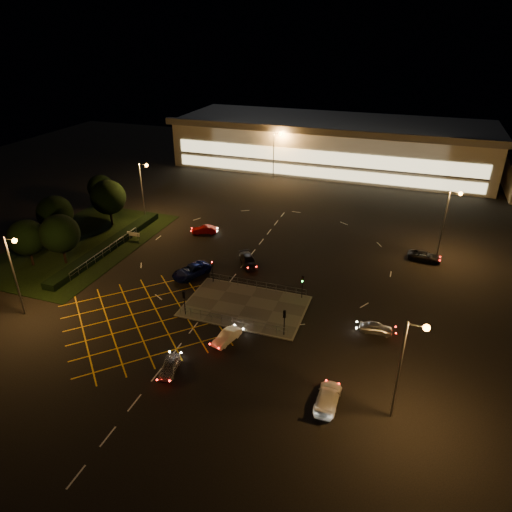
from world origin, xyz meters
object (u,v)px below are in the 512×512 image
(car_near_silver, at_px, (170,366))
(car_far_dkgrey, at_px, (248,260))
(car_circ_red, at_px, (204,230))
(car_east_grey, at_px, (425,256))
(signal_sw, at_px, (184,298))
(signal_se, at_px, (284,318))
(signal_ne, at_px, (302,282))
(car_right_silver, at_px, (376,328))
(car_queue_white, at_px, (227,337))
(car_approach_white, at_px, (328,398))
(car_left_blue, at_px, (191,271))
(signal_nw, at_px, (212,267))

(car_near_silver, relative_size, car_far_dkgrey, 0.77)
(car_circ_red, relative_size, car_east_grey, 0.85)
(car_circ_red, bearing_deg, signal_sw, -1.84)
(signal_se, bearing_deg, car_east_grey, -120.83)
(signal_ne, height_order, car_right_silver, signal_ne)
(signal_ne, relative_size, car_queue_white, 0.85)
(signal_sw, relative_size, signal_ne, 1.00)
(signal_sw, xyz_separation_m, car_approach_white, (18.48, -8.36, -1.67))
(car_approach_white, bearing_deg, car_left_blue, -37.11)
(car_queue_white, distance_m, car_circ_red, 28.73)
(car_east_grey, bearing_deg, car_queue_white, 148.44)
(car_right_silver, bearing_deg, car_queue_white, 109.21)
(signal_ne, distance_m, car_left_blue, 15.60)
(signal_nw, distance_m, car_approach_white, 24.73)
(signal_se, bearing_deg, car_left_blue, -29.22)
(signal_sw, bearing_deg, car_queue_white, 155.18)
(car_east_grey, bearing_deg, car_left_blue, 121.74)
(signal_sw, distance_m, signal_ne, 14.41)
(car_far_dkgrey, height_order, car_approach_white, car_approach_white)
(signal_sw, bearing_deg, car_approach_white, 155.66)
(signal_nw, xyz_separation_m, car_far_dkgrey, (2.70, 6.16, -1.69))
(car_left_blue, bearing_deg, signal_ne, 21.95)
(car_near_silver, bearing_deg, signal_se, 32.82)
(signal_se, xyz_separation_m, car_right_silver, (9.43, 3.88, -1.74))
(car_far_dkgrey, distance_m, car_right_silver, 21.37)
(car_queue_white, distance_m, car_east_grey, 33.26)
(signal_se, height_order, car_approach_white, signal_se)
(signal_sw, relative_size, car_queue_white, 0.85)
(car_queue_white, relative_size, car_left_blue, 0.67)
(car_east_grey, bearing_deg, car_far_dkgrey, 117.07)
(car_left_blue, relative_size, car_circ_red, 1.39)
(car_circ_red, xyz_separation_m, car_approach_white, (26.23, -30.30, 0.04))
(car_near_silver, height_order, car_approach_white, car_approach_white)
(car_left_blue, distance_m, car_approach_white, 27.80)
(signal_se, bearing_deg, signal_nw, -33.65)
(signal_ne, height_order, car_queue_white, signal_ne)
(signal_se, bearing_deg, car_near_silver, 45.62)
(signal_sw, distance_m, car_approach_white, 20.35)
(car_queue_white, height_order, car_approach_white, car_approach_white)
(car_far_dkgrey, xyz_separation_m, car_east_grey, (23.50, 9.65, -0.03))
(car_queue_white, bearing_deg, signal_se, 45.21)
(car_far_dkgrey, distance_m, car_east_grey, 25.40)
(signal_sw, xyz_separation_m, car_far_dkgrey, (2.70, 14.14, -1.69))
(car_near_silver, xyz_separation_m, car_approach_white, (15.49, 0.85, 0.09))
(signal_sw, distance_m, car_left_blue, 9.48)
(signal_sw, distance_m, car_circ_red, 23.33)
(car_far_dkgrey, bearing_deg, car_left_blue, -172.87)
(signal_ne, bearing_deg, car_circ_red, 144.77)
(signal_sw, relative_size, car_left_blue, 0.57)
(car_near_silver, height_order, car_right_silver, car_right_silver)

